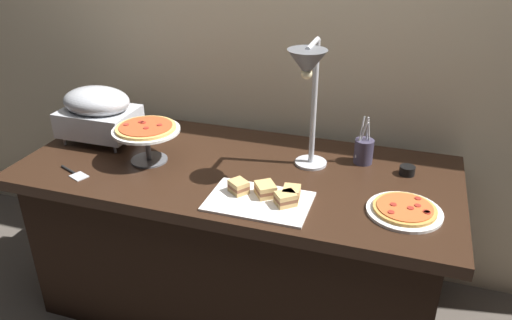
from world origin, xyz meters
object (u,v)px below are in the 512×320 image
object	(u,v)px
sauce_cup_near	(407,170)
pizza_plate_center	(146,132)
pizza_plate_front	(405,210)
serving_spatula	(74,173)
heat_lamp	(308,77)
utensil_holder	(364,151)
sandwich_platter	(264,197)
chafing_dish	(98,111)

from	to	relation	value
sauce_cup_near	pizza_plate_center	bearing A→B (deg)	-168.56
pizza_plate_front	serving_spatula	world-z (taller)	pizza_plate_front
heat_lamp	utensil_holder	world-z (taller)	heat_lamp
sandwich_platter	sauce_cup_near	bearing A→B (deg)	37.84
sandwich_platter	serving_spatula	bearing A→B (deg)	-177.36
heat_lamp	chafing_dish	bearing A→B (deg)	175.74
heat_lamp	utensil_holder	bearing A→B (deg)	46.45
pizza_plate_center	utensil_holder	xyz separation A→B (m)	(0.91, 0.28, -0.08)
pizza_plate_center	utensil_holder	bearing A→B (deg)	16.97
heat_lamp	pizza_plate_center	bearing A→B (deg)	-175.82
sandwich_platter	utensil_holder	bearing A→B (deg)	54.89
serving_spatula	sauce_cup_near	bearing A→B (deg)	17.87
pizza_plate_front	utensil_holder	bearing A→B (deg)	118.46
pizza_plate_front	serving_spatula	size ratio (longest dim) A/B	1.65
heat_lamp	serving_spatula	world-z (taller)	heat_lamp
chafing_dish	pizza_plate_front	bearing A→B (deg)	-8.63
sauce_cup_near	heat_lamp	bearing A→B (deg)	-157.13
utensil_holder	serving_spatula	xyz separation A→B (m)	(-1.16, -0.49, -0.06)
chafing_dish	serving_spatula	world-z (taller)	chafing_dish
pizza_plate_front	sauce_cup_near	world-z (taller)	sauce_cup_near
pizza_plate_front	pizza_plate_center	world-z (taller)	pizza_plate_center
chafing_dish	sandwich_platter	bearing A→B (deg)	-18.00
chafing_dish	heat_lamp	world-z (taller)	heat_lamp
sandwich_platter	sauce_cup_near	size ratio (longest dim) A/B	6.03
pizza_plate_center	sandwich_platter	xyz separation A→B (m)	(0.60, -0.17, -0.12)
pizza_plate_center	heat_lamp	bearing A→B (deg)	4.18
heat_lamp	serving_spatula	distance (m)	1.07
utensil_holder	serving_spatula	size ratio (longest dim) A/B	1.31
pizza_plate_front	sauce_cup_near	xyz separation A→B (m)	(-0.01, 0.32, 0.01)
chafing_dish	sandwich_platter	xyz separation A→B (m)	(0.92, -0.30, -0.13)
pizza_plate_front	chafing_dish	bearing A→B (deg)	171.37
chafing_dish	serving_spatula	size ratio (longest dim) A/B	2.04
serving_spatula	heat_lamp	bearing A→B (deg)	15.60
utensil_holder	sauce_cup_near	bearing A→B (deg)	-15.79
chafing_dish	pizza_plate_center	distance (m)	0.35
heat_lamp	utensil_holder	distance (m)	0.49
chafing_dish	sauce_cup_near	bearing A→B (deg)	3.85
pizza_plate_front	sandwich_platter	size ratio (longest dim) A/B	0.71
heat_lamp	sandwich_platter	world-z (taller)	heat_lamp
pizza_plate_front	utensil_holder	size ratio (longest dim) A/B	1.26
sauce_cup_near	utensil_holder	bearing A→B (deg)	164.21
pizza_plate_center	chafing_dish	bearing A→B (deg)	158.87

